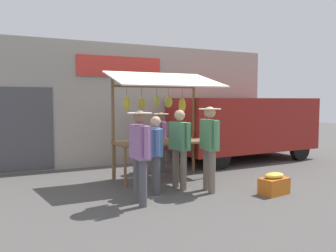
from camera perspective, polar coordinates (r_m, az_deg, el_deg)
name	(u,v)px	position (r m, az deg, el deg)	size (l,w,h in m)	color
ground_plane	(162,178)	(8.15, -0.92, -8.65)	(40.00, 40.00, 0.00)	#514F4C
street_backdrop	(128,105)	(9.96, -6.56, 3.54)	(9.00, 0.30, 3.40)	#9E998E
market_stall	(162,112)	(8.00, -0.96, 2.33)	(2.50, 1.46, 2.50)	brown
vendor_with_sunhat	(161,137)	(8.80, -1.18, -1.87)	(0.39, 0.66, 1.52)	#4C4C51
shopper_with_shopping_bag	(209,141)	(6.90, 6.87, -2.52)	(0.44, 0.71, 1.70)	#726656
shopper_in_striped_shirt	(156,150)	(6.72, -2.05, -3.95)	(0.33, 0.64, 1.52)	#4C4C51
shopper_in_grey_tee	(140,149)	(6.01, -4.68, -3.87)	(0.43, 0.70, 1.65)	#4C4C51
shopper_with_ponytail	(180,143)	(7.09, 1.92, -2.87)	(0.29, 0.69, 1.63)	#726656
parked_van	(239,124)	(10.60, 11.73, 0.41)	(4.46, 1.99, 1.88)	maroon
produce_crate_near	(274,184)	(7.11, 17.12, -9.16)	(0.62, 0.44, 0.43)	#D1661E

